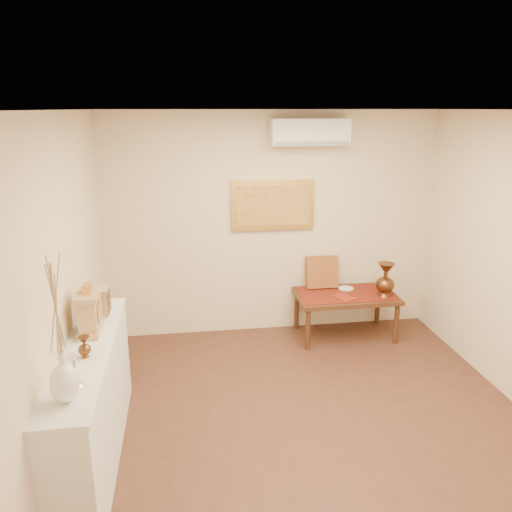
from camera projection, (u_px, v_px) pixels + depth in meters
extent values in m
plane|color=#563022|center=(317.00, 436.00, 4.30)|extent=(4.50, 4.50, 0.00)
plane|color=silver|center=(330.00, 110.00, 3.53)|extent=(4.50, 4.50, 0.00)
cube|color=beige|center=(272.00, 225.00, 6.04)|extent=(4.00, 0.02, 2.70)
cube|color=beige|center=(496.00, 506.00, 1.78)|extent=(4.00, 0.02, 2.70)
cube|color=beige|center=(57.00, 303.00, 3.63)|extent=(0.02, 4.50, 2.70)
cube|color=maroon|center=(346.00, 294.00, 6.04)|extent=(1.14, 0.59, 0.01)
cylinder|color=silver|center=(346.00, 288.00, 6.19)|extent=(0.18, 0.18, 0.01)
cube|color=maroon|center=(344.00, 297.00, 5.90)|extent=(0.27, 0.30, 0.01)
cube|color=maroon|center=(322.00, 272.00, 6.20)|extent=(0.40, 0.18, 0.41)
cube|color=silver|center=(93.00, 406.00, 3.90)|extent=(0.35, 2.00, 0.95)
cube|color=silver|center=(87.00, 349.00, 3.76)|extent=(0.37, 2.02, 0.03)
cube|color=tan|center=(91.00, 329.00, 4.02)|extent=(0.16, 0.36, 0.05)
cube|color=tan|center=(90.00, 312.00, 3.97)|extent=(0.14, 0.30, 0.25)
cylinder|color=beige|center=(99.00, 311.00, 3.99)|extent=(0.01, 0.17, 0.17)
cylinder|color=gold|center=(100.00, 311.00, 3.99)|extent=(0.01, 0.19, 0.19)
cube|color=tan|center=(88.00, 295.00, 3.93)|extent=(0.17, 0.34, 0.04)
cube|color=gold|center=(87.00, 288.00, 3.92)|extent=(0.06, 0.11, 0.07)
cube|color=tan|center=(100.00, 303.00, 4.33)|extent=(0.15, 0.20, 0.22)
cube|color=#4A2816|center=(109.00, 307.00, 4.36)|extent=(0.01, 0.17, 0.09)
cube|color=#4A2816|center=(108.00, 297.00, 4.33)|extent=(0.01, 0.17, 0.09)
cube|color=tan|center=(99.00, 289.00, 4.30)|extent=(0.16, 0.21, 0.02)
cube|color=#4A2816|center=(346.00, 296.00, 6.05)|extent=(1.20, 0.70, 0.05)
cylinder|color=#4A2816|center=(308.00, 330.00, 5.78)|extent=(0.06, 0.06, 0.50)
cylinder|color=#4A2816|center=(396.00, 324.00, 5.93)|extent=(0.06, 0.06, 0.50)
cylinder|color=#4A2816|center=(297.00, 310.00, 6.33)|extent=(0.06, 0.06, 0.50)
cylinder|color=#4A2816|center=(378.00, 306.00, 6.48)|extent=(0.06, 0.06, 0.50)
cube|color=gold|center=(273.00, 205.00, 5.95)|extent=(1.00, 0.05, 0.60)
cube|color=gold|center=(273.00, 206.00, 5.92)|extent=(0.88, 0.01, 0.48)
cube|color=white|center=(310.00, 132.00, 5.66)|extent=(0.90, 0.24, 0.30)
cube|color=gray|center=(312.00, 144.00, 5.58)|extent=(0.86, 0.02, 0.05)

